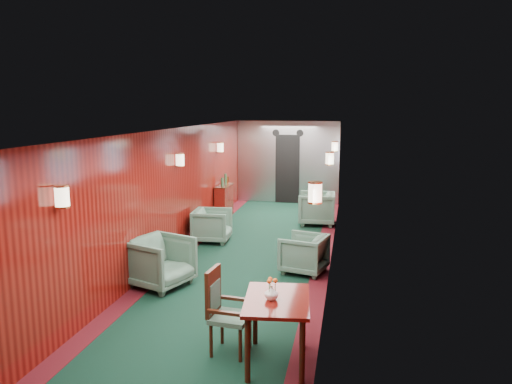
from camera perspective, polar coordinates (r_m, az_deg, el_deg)
room at (r=8.81m, az=-1.11°, el=2.12°), size 12.00×12.10×2.40m
bulkhead at (r=14.66m, az=3.66°, el=3.39°), size 2.98×0.17×2.39m
windows_right at (r=8.90m, az=8.64°, el=0.89°), size 0.02×8.60×0.80m
wall_sconces at (r=9.34m, az=-0.40°, el=3.51°), size 2.97×7.97×0.25m
dining_table at (r=5.59m, az=2.41°, el=-13.21°), size 0.79×1.06×0.75m
side_chair at (r=5.87m, az=-3.82°, el=-13.00°), size 0.49×0.51×0.99m
credenza at (r=12.75m, az=-3.67°, el=-0.99°), size 0.30×0.94×1.12m
flower_vase at (r=5.48m, az=1.79°, el=-11.45°), size 0.18×0.18×0.16m
armchair_left_near at (r=8.05m, az=-10.86°, el=-7.87°), size 1.11×1.09×0.79m
armchair_left_far at (r=10.50m, az=-5.03°, el=-3.83°), size 0.80×0.78×0.69m
armchair_right_near at (r=8.59m, az=5.47°, el=-7.03°), size 0.88×0.86×0.66m
armchair_right_far at (r=12.05m, az=6.92°, el=-1.87°), size 0.89×0.86×0.78m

